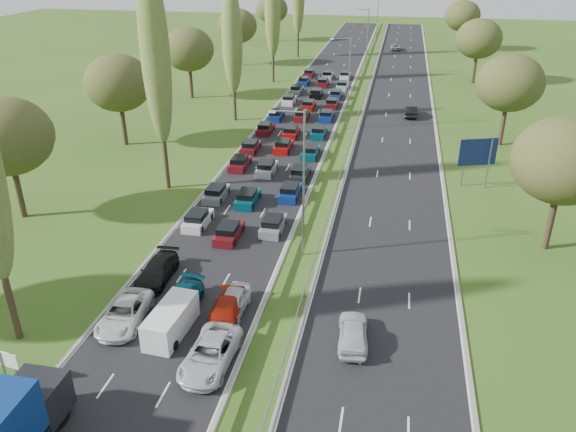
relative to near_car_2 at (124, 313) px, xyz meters
The scene contains 21 objects.
ground 49.28m from the near_car_2, 78.26° to the left, with size 260.00×260.00×0.00m, color #34541A.
near_carriageway 50.86m from the near_car_2, 86.30° to the left, with size 10.50×215.00×0.04m, color black.
far_carriageway 53.45m from the near_car_2, 71.70° to the left, with size 10.50×215.00×0.04m, color black.
central_reservation 51.73m from the near_car_2, 78.82° to the left, with size 2.36×215.00×0.32m.
lamp_columns 47.61m from the near_car_2, 77.76° to the left, with size 0.18×140.18×12.00m.
poplar_row 38.68m from the near_car_2, 99.31° to the left, with size 2.80×127.80×22.44m.
woodland_left 35.66m from the near_car_2, 118.08° to the left, with size 8.00×166.00×11.10m.
woodland_right 46.24m from the near_car_2, 49.77° to the left, with size 8.00×153.00×11.10m.
traffic_queue_fill 45.78m from the near_car_2, 85.89° to the left, with size 9.13×69.14×0.80m.
near_car_2 is the anchor object (origin of this frame).
near_car_3 5.45m from the near_car_2, 90.14° to the left, with size 2.09×5.13×1.49m, color black.
near_car_7 3.66m from the near_car_2, 33.71° to the left, with size 2.06×5.07×1.47m, color #053F50.
near_car_10 7.43m from the near_car_2, 22.33° to the right, with size 2.59×5.61×1.56m, color silver.
near_car_11 6.66m from the near_car_2, 10.39° to the left, with size 2.03×5.00×1.45m, color #9A1909.
near_car_12 7.12m from the near_car_2, 20.48° to the left, with size 1.80×4.47×1.52m, color silver.
far_car_0 15.05m from the near_car_2, ahead, with size 1.86×4.61×1.57m, color silver.
far_car_1 57.05m from the near_car_2, 70.99° to the left, with size 1.67×4.78×1.58m, color black.
far_car_2 111.54m from the near_car_2, 82.28° to the left, with size 2.31×5.01×1.39m, color gray.
white_van_rear 3.48m from the near_car_2, ahead, with size 1.88×4.81×1.93m.
info_sign 7.54m from the near_car_2, 121.00° to the right, with size 1.50×0.32×2.10m.
direction_sign 37.99m from the near_car_2, 48.86° to the left, with size 3.80×1.44×5.20m.
Camera 1 is at (10.99, 3.99, 22.78)m, focal length 35.00 mm.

